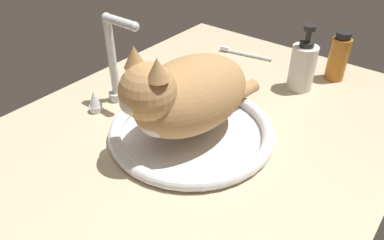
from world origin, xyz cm
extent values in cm
cube|color=#CCB793|center=(0.00, 0.00, 1.50)|extent=(120.66, 79.75, 3.00)
torus|color=white|center=(3.62, -0.06, 4.39)|extent=(36.33, 36.33, 2.77)
cylinder|color=white|center=(3.62, -0.06, 3.30)|extent=(32.18, 32.18, 0.60)
cylinder|color=silver|center=(3.62, 24.11, 4.03)|extent=(4.00, 4.00, 2.06)
cylinder|color=silver|center=(3.62, 24.11, 14.69)|extent=(2.00, 2.00, 19.26)
sphere|color=silver|center=(3.62, 24.11, 24.32)|extent=(2.20, 2.20, 2.20)
cylinder|color=silver|center=(3.62, 19.68, 24.32)|extent=(2.00, 8.87, 2.00)
sphere|color=silver|center=(3.62, 15.25, 24.32)|extent=(2.10, 2.10, 2.10)
cylinder|color=silver|center=(-3.24, 24.11, 3.80)|extent=(3.20, 3.20, 1.60)
cone|color=silver|center=(-3.24, 24.11, 6.58)|extent=(2.88, 2.88, 3.95)
cylinder|color=silver|center=(10.49, 24.11, 3.80)|extent=(3.20, 3.20, 1.60)
cone|color=silver|center=(10.49, 24.11, 6.58)|extent=(2.88, 2.88, 3.95)
ellipsoid|color=tan|center=(3.62, -0.06, 13.39)|extent=(29.65, 21.52, 15.25)
sphere|color=tan|center=(-7.16, 1.63, 18.47)|extent=(10.85, 10.85, 10.85)
cone|color=tan|center=(-7.66, -1.59, 24.30)|extent=(4.12, 4.12, 4.07)
cone|color=tan|center=(-6.65, 4.84, 24.30)|extent=(4.12, 4.12, 4.07)
ellipsoid|color=silver|center=(-11.18, 2.25, 17.38)|extent=(3.92, 5.00, 3.47)
ellipsoid|color=silver|center=(-5.81, 1.42, 12.63)|extent=(9.03, 10.70, 8.38)
cylinder|color=tan|center=(18.75, -2.41, 7.37)|extent=(11.88, 4.94, 3.20)
cylinder|color=#B2661E|center=(48.53, -15.08, 8.85)|extent=(5.19, 5.19, 11.70)
cylinder|color=black|center=(48.53, -15.08, 15.60)|extent=(3.90, 3.90, 1.80)
cylinder|color=silver|center=(37.56, -9.73, 8.94)|extent=(6.59, 6.59, 11.87)
cylinder|color=black|center=(37.56, -9.73, 15.47)|extent=(3.62, 3.62, 1.20)
cylinder|color=black|center=(37.56, -9.73, 17.61)|extent=(1.32, 1.32, 3.09)
cylinder|color=black|center=(37.56, -9.73, 19.76)|extent=(2.96, 2.96, 1.20)
cylinder|color=silver|center=(46.19, 10.61, 3.50)|extent=(3.62, 14.11, 1.00)
cube|color=white|center=(44.63, 18.85, 4.10)|extent=(1.66, 2.78, 1.20)
camera|label=1|loc=(-46.88, -39.73, 52.19)|focal=34.12mm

